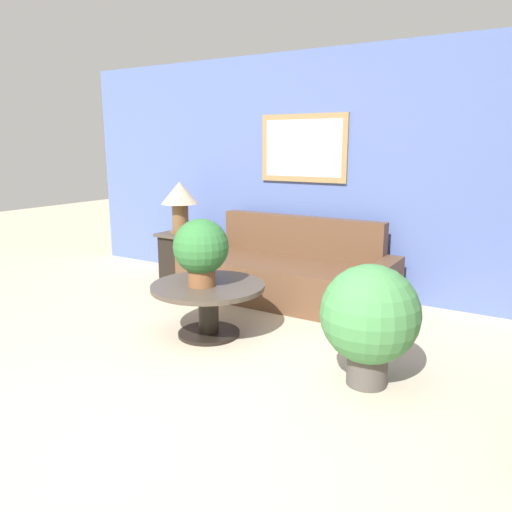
% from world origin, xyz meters
% --- Properties ---
extents(ground_plane, '(20.00, 20.00, 0.00)m').
position_xyz_m(ground_plane, '(0.00, 0.00, 0.00)').
color(ground_plane, '#BCAD93').
extents(wall_back, '(7.75, 0.09, 2.60)m').
position_xyz_m(wall_back, '(-0.02, 3.25, 1.31)').
color(wall_back, '#5166A8').
rests_on(wall_back, ground_plane).
extents(couch_main, '(2.25, 0.88, 0.85)m').
position_xyz_m(couch_main, '(-0.64, 2.69, 0.28)').
color(couch_main, brown).
rests_on(couch_main, ground_plane).
extents(coffee_table, '(0.97, 0.97, 0.46)m').
position_xyz_m(coffee_table, '(-0.73, 1.42, 0.33)').
color(coffee_table, black).
rests_on(coffee_table, ground_plane).
extents(side_table, '(0.46, 0.46, 0.59)m').
position_xyz_m(side_table, '(-2.08, 2.68, 0.30)').
color(side_table, black).
rests_on(side_table, ground_plane).
extents(table_lamp, '(0.44, 0.44, 0.60)m').
position_xyz_m(table_lamp, '(-2.08, 2.68, 1.00)').
color(table_lamp, brown).
rests_on(table_lamp, side_table).
extents(potted_plant_on_table, '(0.46, 0.46, 0.57)m').
position_xyz_m(potted_plant_on_table, '(-0.75, 1.36, 0.77)').
color(potted_plant_on_table, brown).
rests_on(potted_plant_on_table, coffee_table).
extents(potted_plant_floor, '(0.67, 0.67, 0.84)m').
position_xyz_m(potted_plant_floor, '(0.74, 1.26, 0.48)').
color(potted_plant_floor, '#4C4742').
rests_on(potted_plant_floor, ground_plane).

